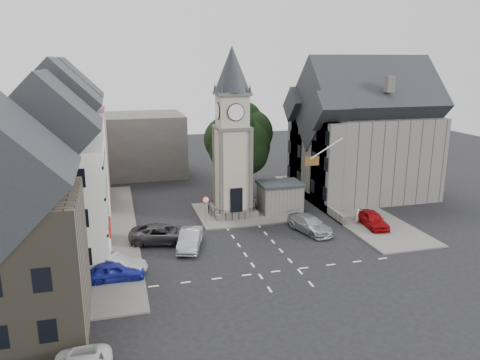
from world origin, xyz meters
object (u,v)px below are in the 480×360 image
object	(u,v)px
clock_tower	(232,134)
car_east_red	(373,219)
pedestrian	(357,217)
car_west_blue	(115,271)
stone_shelter	(280,197)

from	to	relation	value
clock_tower	car_east_red	distance (m)	15.34
car_east_red	clock_tower	bearing A→B (deg)	153.95
pedestrian	car_east_red	bearing A→B (deg)	96.01
clock_tower	car_west_blue	size ratio (longest dim) A/B	3.93
car_west_blue	pedestrian	distance (m)	22.74
clock_tower	car_west_blue	xyz separation A→B (m)	(-11.50, -11.90, -7.42)
stone_shelter	pedestrian	size ratio (longest dim) A/B	2.82
stone_shelter	car_west_blue	size ratio (longest dim) A/B	1.04
clock_tower	stone_shelter	size ratio (longest dim) A/B	3.78
stone_shelter	pedestrian	xyz separation A→B (m)	(5.66, -5.50, -0.79)
clock_tower	pedestrian	xyz separation A→B (m)	(10.46, -5.99, -7.36)
car_east_red	stone_shelter	bearing A→B (deg)	141.12
car_west_blue	stone_shelter	bearing A→B (deg)	-53.96
car_west_blue	pedestrian	bearing A→B (deg)	-73.89
clock_tower	car_west_blue	distance (m)	18.14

